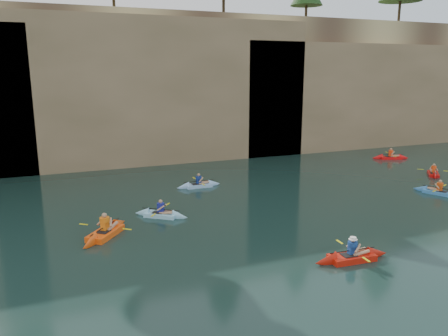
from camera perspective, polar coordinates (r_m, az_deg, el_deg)
name	(u,v)px	position (r m, az deg, el deg)	size (l,w,h in m)	color
ground	(274,308)	(14.24, 6.54, -17.73)	(160.00, 160.00, 0.00)	black
cliff	(119,83)	(41.21, -13.57, 10.74)	(70.00, 16.00, 12.00)	tan
cliff_slab_center	(160,89)	(34.32, -8.37, 10.12)	(24.00, 2.40, 11.40)	#947A59
cliff_slab_east	(370,94)	(43.56, 18.54, 9.10)	(26.00, 2.40, 9.84)	#947A59
sea_cave_center	(83,149)	(33.24, -17.99, 2.43)	(3.50, 1.00, 3.20)	black
sea_cave_east	(257,130)	(36.71, 4.33, 4.97)	(5.00, 1.00, 4.50)	black
main_kayaker	(352,257)	(17.85, 16.35, -11.05)	(3.22, 2.18, 1.18)	red
kayaker_orange	(105,232)	(20.19, -15.23, -8.12)	(2.76, 3.23, 1.32)	#FF5310
kayaker_ltblue_near	(161,214)	(22.14, -8.24, -5.99)	(2.67, 2.24, 1.11)	#98DDFF
kayaker_red_far	(433,174)	(33.66, 25.66, -0.65)	(2.31, 2.53, 1.03)	red
kayaker_ltblue_mid	(199,185)	(27.36, -3.32, -2.23)	(2.89, 2.19, 1.09)	#98C9FF
kayaker_blue_east	(439,192)	(28.72, 26.29, -2.84)	(2.02, 3.08, 1.09)	#3D87D1
kayaker_extra_east	(390,157)	(38.39, 20.91, 1.31)	(3.03, 2.12, 1.13)	red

